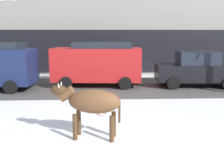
% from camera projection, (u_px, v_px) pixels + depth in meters
% --- Properties ---
extents(ground_plane, '(120.00, 120.00, 0.00)m').
position_uv_depth(ground_plane, '(143.00, 161.00, 5.93)').
color(ground_plane, white).
extents(road_strip, '(60.00, 5.60, 0.01)m').
position_uv_depth(road_strip, '(118.00, 86.00, 14.17)').
color(road_strip, '#514F4C').
rests_on(road_strip, ground).
extents(cow_brown, '(1.93, 0.84, 1.54)m').
position_uv_depth(cow_brown, '(92.00, 102.00, 7.05)').
color(cow_brown, brown).
rests_on(cow_brown, ground).
extents(car_red_van, '(4.72, 2.37, 2.32)m').
position_uv_depth(car_red_van, '(97.00, 63.00, 14.15)').
color(car_red_van, red).
rests_on(car_red_van, ground).
extents(car_black_sedan, '(4.31, 2.21, 1.84)m').
position_uv_depth(car_black_sedan, '(197.00, 69.00, 14.07)').
color(car_black_sedan, black).
rests_on(car_black_sedan, ground).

